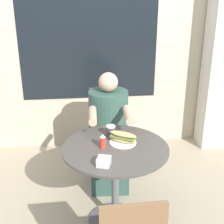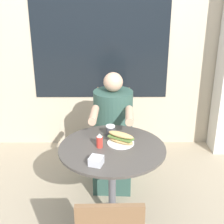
{
  "view_description": "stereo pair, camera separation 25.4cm",
  "coord_description": "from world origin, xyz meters",
  "px_view_note": "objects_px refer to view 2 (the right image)",
  "views": [
    {
      "loc": [
        -0.27,
        -2.12,
        1.86
      ],
      "look_at": [
        0.0,
        0.23,
        0.92
      ],
      "focal_mm": 50.0,
      "sensor_mm": 36.0,
      "label": 1
    },
    {
      "loc": [
        -0.01,
        -2.13,
        1.86
      ],
      "look_at": [
        0.0,
        0.23,
        0.92
      ],
      "focal_mm": 50.0,
      "sensor_mm": 36.0,
      "label": 2
    }
  ],
  "objects_px": {
    "sandwich_on_plate": "(121,139)",
    "drink_cup": "(110,131)",
    "cafe_table": "(112,168)",
    "condiment_bottle": "(100,140)",
    "diner_chair": "(113,121)",
    "seated_diner": "(113,138)"
  },
  "relations": [
    {
      "from": "sandwich_on_plate",
      "to": "drink_cup",
      "type": "relative_size",
      "value": 2.52
    },
    {
      "from": "cafe_table",
      "to": "condiment_bottle",
      "type": "distance_m",
      "value": 0.26
    },
    {
      "from": "diner_chair",
      "to": "seated_diner",
      "type": "height_order",
      "value": "seated_diner"
    },
    {
      "from": "drink_cup",
      "to": "seated_diner",
      "type": "bearing_deg",
      "value": 86.57
    },
    {
      "from": "cafe_table",
      "to": "diner_chair",
      "type": "xyz_separation_m",
      "value": [
        0.02,
        0.97,
        -0.01
      ]
    },
    {
      "from": "diner_chair",
      "to": "sandwich_on_plate",
      "type": "xyz_separation_m",
      "value": [
        0.05,
        -0.91,
        0.24
      ]
    },
    {
      "from": "seated_diner",
      "to": "drink_cup",
      "type": "relative_size",
      "value": 12.87
    },
    {
      "from": "sandwich_on_plate",
      "to": "diner_chair",
      "type": "bearing_deg",
      "value": 93.19
    },
    {
      "from": "sandwich_on_plate",
      "to": "drink_cup",
      "type": "height_order",
      "value": "sandwich_on_plate"
    },
    {
      "from": "seated_diner",
      "to": "condiment_bottle",
      "type": "height_order",
      "value": "seated_diner"
    },
    {
      "from": "seated_diner",
      "to": "condiment_bottle",
      "type": "relative_size",
      "value": 10.02
    },
    {
      "from": "seated_diner",
      "to": "sandwich_on_plate",
      "type": "distance_m",
      "value": 0.62
    },
    {
      "from": "drink_cup",
      "to": "condiment_bottle",
      "type": "bearing_deg",
      "value": -112.56
    },
    {
      "from": "seated_diner",
      "to": "sandwich_on_plate",
      "type": "relative_size",
      "value": 5.11
    },
    {
      "from": "cafe_table",
      "to": "diner_chair",
      "type": "bearing_deg",
      "value": 88.97
    },
    {
      "from": "diner_chair",
      "to": "drink_cup",
      "type": "bearing_deg",
      "value": 90.43
    },
    {
      "from": "seated_diner",
      "to": "drink_cup",
      "type": "xyz_separation_m",
      "value": [
        -0.02,
        -0.41,
        0.28
      ]
    },
    {
      "from": "diner_chair",
      "to": "seated_diner",
      "type": "xyz_separation_m",
      "value": [
        -0.01,
        -0.35,
        -0.03
      ]
    },
    {
      "from": "cafe_table",
      "to": "seated_diner",
      "type": "xyz_separation_m",
      "value": [
        0.01,
        0.61,
        -0.05
      ]
    },
    {
      "from": "cafe_table",
      "to": "drink_cup",
      "type": "bearing_deg",
      "value": 93.81
    },
    {
      "from": "diner_chair",
      "to": "condiment_bottle",
      "type": "bearing_deg",
      "value": 85.97
    },
    {
      "from": "cafe_table",
      "to": "drink_cup",
      "type": "xyz_separation_m",
      "value": [
        -0.01,
        0.2,
        0.23
      ]
    }
  ]
}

